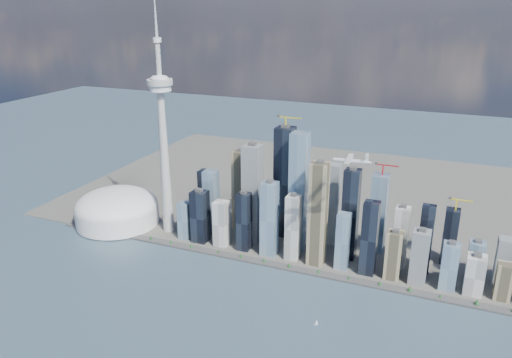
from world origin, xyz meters
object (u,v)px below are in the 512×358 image
at_px(needle_tower, 163,136).
at_px(airplane, 351,160).
at_px(dome_stadium, 117,209).
at_px(sailboat_west, 316,323).

bearing_deg(needle_tower, airplane, -13.30).
bearing_deg(dome_stadium, sailboat_west, -20.50).
bearing_deg(airplane, sailboat_west, -102.82).
height_order(dome_stadium, sailboat_west, dome_stadium).
bearing_deg(airplane, dome_stadium, 166.48).
relative_size(needle_tower, dome_stadium, 2.75).
relative_size(airplane, sailboat_west, 7.04).
bearing_deg(dome_stadium, needle_tower, 4.09).
height_order(needle_tower, airplane, needle_tower).
bearing_deg(airplane, needle_tower, 162.42).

